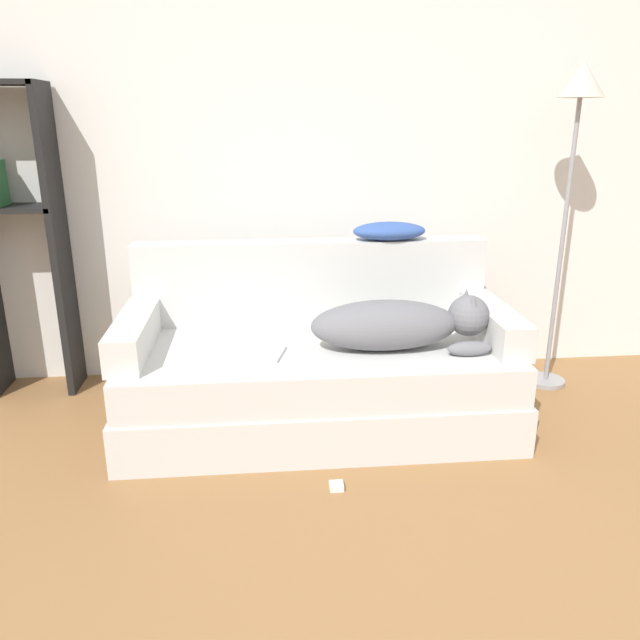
# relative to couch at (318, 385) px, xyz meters

# --- Properties ---
(wall_back) EXTENTS (8.20, 0.06, 2.70)m
(wall_back) POSITION_rel_couch_xyz_m (0.21, 0.75, 1.14)
(wall_back) COLOR silver
(wall_back) RESTS_ON ground_plane
(couch) EXTENTS (1.85, 0.87, 0.42)m
(couch) POSITION_rel_couch_xyz_m (0.00, 0.00, 0.00)
(couch) COLOR silver
(couch) RESTS_ON ground_plane
(couch_backrest) EXTENTS (1.81, 0.15, 0.43)m
(couch_backrest) POSITION_rel_couch_xyz_m (0.00, 0.37, 0.43)
(couch_backrest) COLOR silver
(couch_backrest) RESTS_ON couch
(couch_arm_left) EXTENTS (0.15, 0.68, 0.16)m
(couch_arm_left) POSITION_rel_couch_xyz_m (-0.85, -0.01, 0.29)
(couch_arm_left) COLOR silver
(couch_arm_left) RESTS_ON couch
(couch_arm_right) EXTENTS (0.15, 0.68, 0.16)m
(couch_arm_right) POSITION_rel_couch_xyz_m (0.85, -0.01, 0.29)
(couch_arm_right) COLOR silver
(couch_arm_right) RESTS_ON couch
(dog) EXTENTS (0.84, 0.31, 0.26)m
(dog) POSITION_rel_couch_xyz_m (0.36, -0.10, 0.33)
(dog) COLOR slate
(dog) RESTS_ON couch
(laptop) EXTENTS (0.38, 0.28, 0.02)m
(laptop) POSITION_rel_couch_xyz_m (-0.34, -0.10, 0.22)
(laptop) COLOR silver
(laptop) RESTS_ON couch
(throw_pillow) EXTENTS (0.38, 0.20, 0.09)m
(throw_pillow) POSITION_rel_couch_xyz_m (0.40, 0.35, 0.68)
(throw_pillow) COLOR #335199
(throw_pillow) RESTS_ON couch_backrest
(bookshelf) EXTENTS (0.44, 0.26, 1.62)m
(bookshelf) POSITION_rel_couch_xyz_m (-1.52, 0.57, 0.70)
(bookshelf) COLOR black
(bookshelf) RESTS_ON ground_plane
(floor_lamp) EXTENTS (0.23, 0.23, 1.71)m
(floor_lamp) POSITION_rel_couch_xyz_m (1.34, 0.36, 1.20)
(floor_lamp) COLOR gray
(floor_lamp) RESTS_ON ground_plane
(power_adapter) EXTENTS (0.06, 0.06, 0.03)m
(power_adapter) POSITION_rel_couch_xyz_m (0.02, -0.59, -0.19)
(power_adapter) COLOR silver
(power_adapter) RESTS_ON ground_plane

